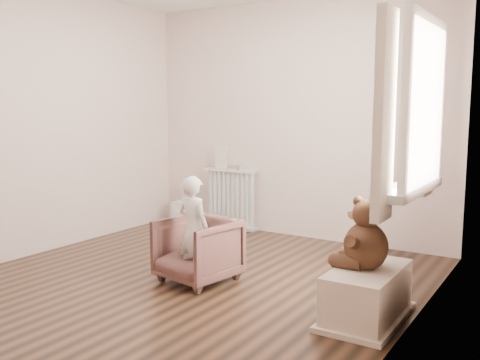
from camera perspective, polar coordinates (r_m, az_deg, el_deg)
The scene contains 17 objects.
floor at distance 4.64m, azimuth -4.61°, elevation -10.34°, with size 3.60×3.60×0.01m, color black.
back_wall at distance 5.95m, azimuth 5.76°, elevation 6.40°, with size 3.60×0.02×2.60m, color silver.
left_wall at distance 5.68m, azimuth -19.53°, elevation 5.92°, with size 0.02×3.60×2.60m, color silver.
right_wall at distance 3.63m, azimuth 18.65°, elevation 5.10°, with size 0.02×3.60×2.60m, color silver.
window at distance 3.92m, azimuth 19.22°, elevation 7.45°, with size 0.03×0.90×1.10m, color white.
window_sill at distance 3.99m, azimuth 17.59°, elevation -0.85°, with size 0.22×1.10×0.06m, color silver.
curtain_left at distance 3.40m, azimuth 15.16°, elevation 6.60°, with size 0.06×0.26×1.30m, color beige.
curtain_right at distance 4.51m, azimuth 19.49°, elevation 6.67°, with size 0.06×0.26×1.30m, color beige.
radiator at distance 6.31m, azimuth -0.98°, elevation -1.79°, with size 0.68×0.13×0.72m, color silver.
paper_doll at distance 6.32m, azimuth -2.01°, elevation 2.44°, with size 0.16×0.01×0.27m, color beige.
tin_a at distance 6.19m, azimuth 0.04°, elevation 1.35°, with size 0.10×0.10×0.06m, color #A59E8C.
toy_vanity at distance 6.68m, azimuth -5.80°, elevation -2.29°, with size 0.31×0.22×0.49m, color silver.
armchair at distance 4.49m, azimuth -4.53°, elevation -7.45°, with size 0.57×0.58×0.53m, color #502E28.
child at distance 4.40m, azimuth -4.95°, elevation -5.19°, with size 0.32×0.21×0.87m, color silver.
toy_bench at distance 3.82m, azimuth 13.40°, elevation -11.44°, with size 0.40×0.76×0.36m, color beige.
teddy_bear at distance 3.70m, azimuth 13.35°, elevation -4.51°, with size 0.39×0.30×0.48m, color #311C10, non-canonical shape.
plush_cat at distance 4.30m, azimuth 18.68°, elevation 1.46°, with size 0.15×0.24×0.20m, color gray, non-canonical shape.
Camera 1 is at (2.66, -3.52, 1.45)m, focal length 40.00 mm.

